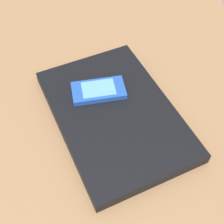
# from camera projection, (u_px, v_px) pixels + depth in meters

# --- Properties ---
(desk_surface) EXTENTS (1.20, 0.80, 0.03)m
(desk_surface) POSITION_uv_depth(u_px,v_px,m) (122.00, 145.00, 0.60)
(desk_surface) COLOR olive
(desk_surface) RESTS_ON ground
(laptop_closed) EXTENTS (0.36, 0.27, 0.02)m
(laptop_closed) POSITION_uv_depth(u_px,v_px,m) (112.00, 115.00, 0.61)
(laptop_closed) COLOR black
(laptop_closed) RESTS_ON desk_surface
(cell_phone_on_laptop) EXTENTS (0.06, 0.11, 0.01)m
(cell_phone_on_laptop) POSITION_uv_depth(u_px,v_px,m) (99.00, 90.00, 0.63)
(cell_phone_on_laptop) COLOR #1E479E
(cell_phone_on_laptop) RESTS_ON laptop_closed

